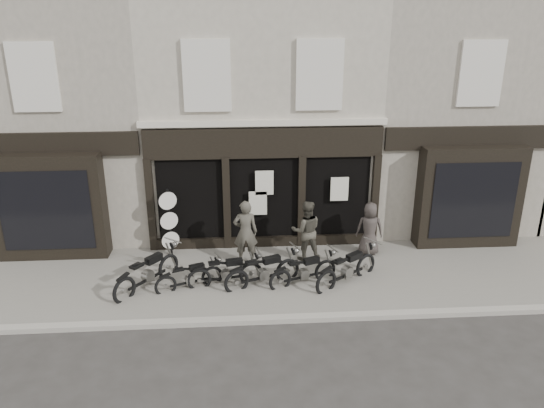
{
  "coord_description": "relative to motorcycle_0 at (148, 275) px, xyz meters",
  "views": [
    {
      "loc": [
        -0.81,
        -12.35,
        7.22
      ],
      "look_at": [
        0.15,
        1.6,
        2.01
      ],
      "focal_mm": 35.0,
      "sensor_mm": 36.0,
      "label": 1
    }
  ],
  "objects": [
    {
      "name": "advert_sign_post",
      "position": [
        0.41,
        1.87,
        0.64
      ],
      "size": [
        0.51,
        0.35,
        2.24
      ],
      "rotation": [
        0.0,
        0.0,
        0.43
      ],
      "color": "black",
      "rests_on": "ground"
    },
    {
      "name": "pavement",
      "position": [
        3.27,
        0.36,
        -0.39
      ],
      "size": [
        30.0,
        4.2,
        0.12
      ],
      "primitive_type": "cube",
      "color": "slate",
      "rests_on": "ground_plane"
    },
    {
      "name": "man_left",
      "position": [
        2.66,
        1.24,
        0.64
      ],
      "size": [
        0.71,
        0.47,
        1.94
      ],
      "primitive_type": "imported",
      "rotation": [
        0.0,
        0.0,
        3.13
      ],
      "color": "#444138",
      "rests_on": "pavement"
    },
    {
      "name": "motorcycle_5",
      "position": [
        5.41,
        -0.12,
        -0.01
      ],
      "size": [
        1.99,
        1.54,
        1.09
      ],
      "rotation": [
        0.0,
        0.0,
        0.61
      ],
      "color": "black",
      "rests_on": "ground"
    },
    {
      "name": "motorcycle_4",
      "position": [
        4.22,
        -0.08,
        -0.06
      ],
      "size": [
        1.94,
        1.02,
        0.98
      ],
      "rotation": [
        0.0,
        0.0,
        0.38
      ],
      "color": "black",
      "rests_on": "ground"
    },
    {
      "name": "motorcycle_2",
      "position": [
        2.1,
        -0.01,
        -0.05
      ],
      "size": [
        2.07,
        0.71,
        1.0
      ],
      "rotation": [
        0.0,
        0.0,
        0.19
      ],
      "color": "black",
      "rests_on": "ground"
    },
    {
      "name": "central_building",
      "position": [
        3.27,
        5.42,
        3.63
      ],
      "size": [
        7.3,
        6.22,
        8.34
      ],
      "color": "#B3AA99",
      "rests_on": "ground"
    },
    {
      "name": "ground_plane",
      "position": [
        3.27,
        -0.54,
        -0.45
      ],
      "size": [
        90.0,
        90.0,
        0.0
      ],
      "primitive_type": "plane",
      "color": "#2D2B28",
      "rests_on": "ground"
    },
    {
      "name": "motorcycle_0",
      "position": [
        0.0,
        0.0,
        0.0
      ],
      "size": [
        1.67,
        1.99,
        1.12
      ],
      "rotation": [
        0.0,
        0.0,
        0.91
      ],
      "color": "black",
      "rests_on": "ground"
    },
    {
      "name": "man_centre",
      "position": [
        4.45,
        1.36,
        0.59
      ],
      "size": [
        0.91,
        0.72,
        1.84
      ],
      "primitive_type": "imported",
      "rotation": [
        0.0,
        0.0,
        3.17
      ],
      "color": "#403D34",
      "rests_on": "pavement"
    },
    {
      "name": "neighbour_left",
      "position": [
        -3.08,
        5.36,
        3.59
      ],
      "size": [
        5.6,
        6.73,
        8.34
      ],
      "color": "#9E9485",
      "rests_on": "ground"
    },
    {
      "name": "motorcycle_1",
      "position": [
        1.13,
        -0.13,
        -0.09
      ],
      "size": [
        1.79,
        0.93,
        0.9
      ],
      "rotation": [
        0.0,
        0.0,
        0.37
      ],
      "color": "black",
      "rests_on": "ground"
    },
    {
      "name": "kerb",
      "position": [
        3.27,
        -1.79,
        -0.38
      ],
      "size": [
        30.0,
        0.25,
        0.13
      ],
      "primitive_type": "cube",
      "color": "gray",
      "rests_on": "ground_plane"
    },
    {
      "name": "man_right",
      "position": [
        6.41,
        1.59,
        0.49
      ],
      "size": [
        0.88,
        0.65,
        1.64
      ],
      "primitive_type": "imported",
      "rotation": [
        0.0,
        0.0,
        2.98
      ],
      "color": "#36302D",
      "rests_on": "pavement"
    },
    {
      "name": "motorcycle_3",
      "position": [
        3.11,
        -0.08,
        -0.02
      ],
      "size": [
        2.11,
        1.12,
        1.07
      ],
      "rotation": [
        0.0,
        0.0,
        0.38
      ],
      "color": "black",
      "rests_on": "ground"
    },
    {
      "name": "neighbour_right",
      "position": [
        9.62,
        5.36,
        3.59
      ],
      "size": [
        5.6,
        6.73,
        8.34
      ],
      "color": "#9E9485",
      "rests_on": "ground"
    }
  ]
}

